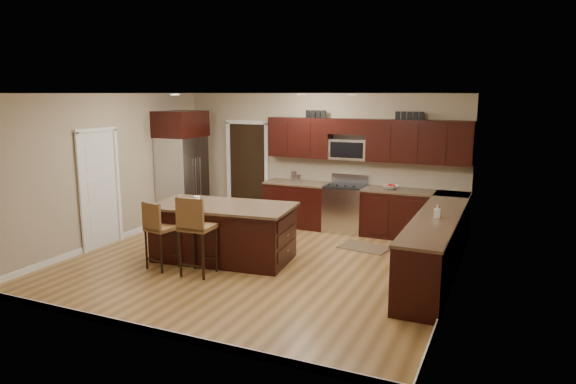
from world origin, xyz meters
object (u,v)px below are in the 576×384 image
at_px(stool_left, 158,228).
at_px(stool_mid, 195,227).
at_px(range, 345,208).
at_px(refrigerator, 182,167).
at_px(island, 224,234).

distance_m(stool_left, stool_mid, 0.69).
xyz_separation_m(range, stool_mid, (-1.25, -3.35, 0.29)).
relative_size(stool_left, refrigerator, 0.46).
bearing_deg(stool_left, island, 63.88).
distance_m(island, refrigerator, 2.76).
bearing_deg(island, refrigerator, 133.12).
bearing_deg(refrigerator, range, 13.25).
xyz_separation_m(island, stool_mid, (0.03, -0.85, 0.33)).
bearing_deg(island, range, 56.48).
distance_m(stool_mid, refrigerator, 3.32).
xyz_separation_m(island, refrigerator, (-2.01, 1.72, 0.78)).
distance_m(island, stool_left, 1.09).
xyz_separation_m(range, refrigerator, (-3.30, -0.78, 0.73)).
height_order(range, island, range).
xyz_separation_m(stool_left, refrigerator, (-1.36, 2.57, 0.54)).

